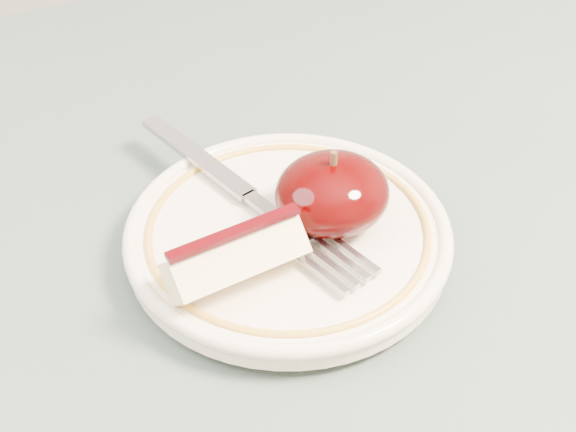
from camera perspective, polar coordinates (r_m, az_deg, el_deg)
name	(u,v)px	position (r m, az deg, el deg)	size (l,w,h in m)	color
table	(393,412)	(0.51, 7.49, -13.63)	(0.90, 0.90, 0.75)	brown
plate	(288,235)	(0.46, 0.00, -1.33)	(0.19, 0.19, 0.02)	beige
apple_half	(332,193)	(0.45, 3.16, 1.64)	(0.07, 0.06, 0.05)	black
apple_wedge	(236,257)	(0.42, -3.74, -2.93)	(0.08, 0.04, 0.04)	beige
fork	(250,197)	(0.47, -2.71, 1.38)	(0.07, 0.20, 0.00)	gray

